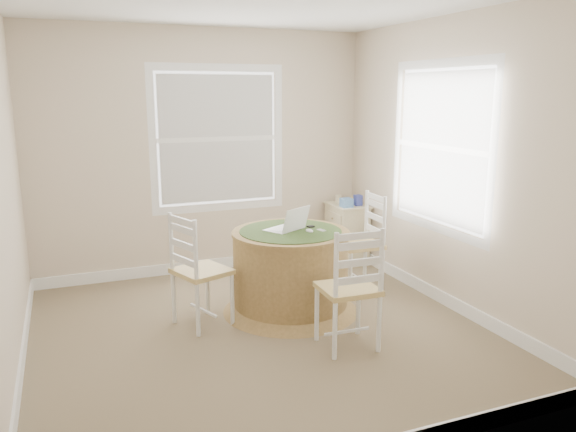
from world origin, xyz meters
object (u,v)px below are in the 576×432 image
chair_near (348,288)px  corner_chest (347,233)px  chair_right (359,244)px  laptop (287,227)px  round_table (290,267)px  chair_left (202,271)px

chair_near → corner_chest: bearing=-115.4°
chair_right → laptop: laptop is taller
round_table → chair_right: chair_right is taller
round_table → chair_right: 0.88m
chair_near → chair_right: same height
chair_right → laptop: 0.93m
round_table → corner_chest: (1.18, 1.17, -0.07)m
chair_near → corner_chest: (1.05, 2.02, -0.14)m
chair_right → corner_chest: bearing=161.4°
chair_right → chair_near: bearing=-30.2°
chair_right → chair_left: bearing=-78.6°
chair_left → chair_right: same height
round_table → chair_left: bearing=168.4°
corner_chest → round_table: bearing=-134.7°
round_table → chair_left: 0.81m
laptop → corner_chest: 1.71m
round_table → chair_left: size_ratio=1.29×
chair_left → corner_chest: 2.31m
round_table → laptop: laptop is taller
chair_near → chair_right: size_ratio=1.00×
chair_near → laptop: bearing=-78.2°
round_table → corner_chest: 1.67m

